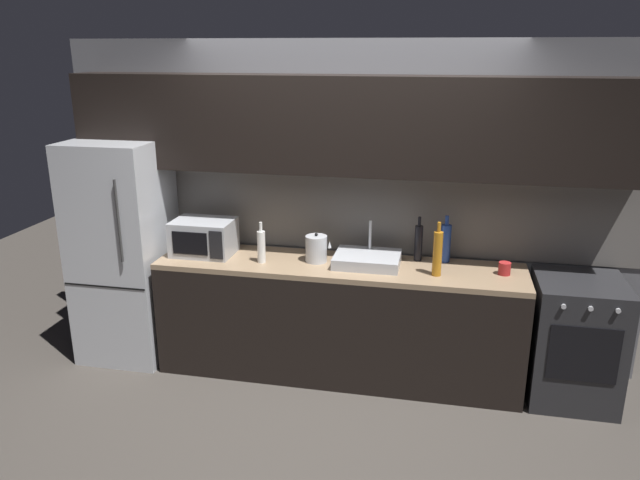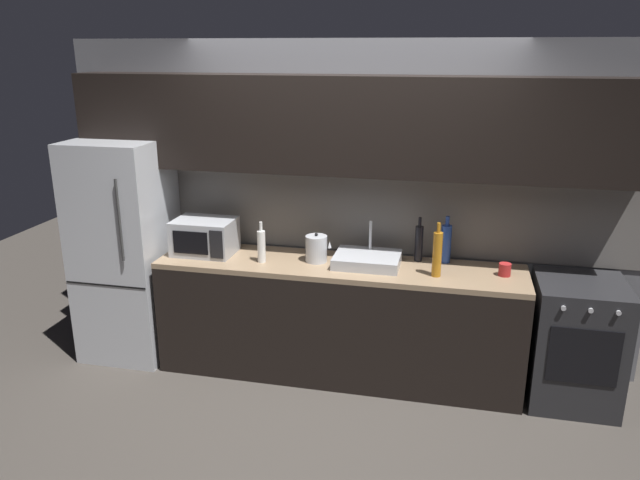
{
  "view_description": "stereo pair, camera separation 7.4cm",
  "coord_description": "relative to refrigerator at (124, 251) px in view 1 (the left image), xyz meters",
  "views": [
    {
      "loc": [
        0.74,
        -3.3,
        2.44
      ],
      "look_at": [
        -0.14,
        0.9,
        1.08
      ],
      "focal_mm": 34.23,
      "sensor_mm": 36.0,
      "label": 1
    },
    {
      "loc": [
        0.81,
        -3.28,
        2.44
      ],
      "look_at": [
        -0.14,
        0.9,
        1.08
      ],
      "focal_mm": 34.23,
      "sensor_mm": 36.0,
      "label": 2
    }
  ],
  "objects": [
    {
      "name": "kettle",
      "position": [
        1.57,
        0.02,
        0.12
      ],
      "size": [
        0.2,
        0.16,
        0.22
      ],
      "color": "#B7BABF",
      "rests_on": "counter_run"
    },
    {
      "name": "microwave",
      "position": [
        0.68,
        0.02,
        0.15
      ],
      "size": [
        0.46,
        0.35,
        0.27
      ],
      "color": "#A8AAAF",
      "rests_on": "counter_run"
    },
    {
      "name": "wine_bottle_dark",
      "position": [
        2.31,
        0.21,
        0.16
      ],
      "size": [
        0.06,
        0.06,
        0.34
      ],
      "color": "black",
      "rests_on": "counter_run"
    },
    {
      "name": "sink_basin",
      "position": [
        1.95,
        0.03,
        0.06
      ],
      "size": [
        0.48,
        0.38,
        0.3
      ],
      "color": "#ADAFB5",
      "rests_on": "counter_run"
    },
    {
      "name": "ground_plane",
      "position": [
        1.75,
        -0.9,
        -0.88
      ],
      "size": [
        10.0,
        10.0,
        0.0
      ],
      "primitive_type": "plane",
      "color": "#3D3833"
    },
    {
      "name": "wine_bottle_white",
      "position": [
        1.17,
        -0.08,
        0.14
      ],
      "size": [
        0.06,
        0.06,
        0.31
      ],
      "color": "silver",
      "rests_on": "counter_run"
    },
    {
      "name": "wine_bottle_amber",
      "position": [
        2.46,
        -0.09,
        0.18
      ],
      "size": [
        0.07,
        0.07,
        0.39
      ],
      "color": "#B27019",
      "rests_on": "counter_run"
    },
    {
      "name": "refrigerator",
      "position": [
        0.0,
        0.0,
        0.0
      ],
      "size": [
        0.68,
        0.69,
        1.76
      ],
      "color": "#B7BABF",
      "rests_on": "ground"
    },
    {
      "name": "oven_range",
      "position": [
        3.45,
        -0.0,
        -0.43
      ],
      "size": [
        0.6,
        0.62,
        0.9
      ],
      "color": "#232326",
      "rests_on": "ground"
    },
    {
      "name": "wine_bottle_blue",
      "position": [
        2.51,
        0.22,
        0.17
      ],
      "size": [
        0.08,
        0.08,
        0.36
      ],
      "color": "#234299",
      "rests_on": "counter_run"
    },
    {
      "name": "mug_red",
      "position": [
        2.93,
        0.02,
        0.06
      ],
      "size": [
        0.09,
        0.09,
        0.09
      ],
      "primitive_type": "cylinder",
      "color": "#A82323",
      "rests_on": "counter_run"
    },
    {
      "name": "back_wall",
      "position": [
        1.75,
        0.3,
        0.67
      ],
      "size": [
        4.47,
        0.44,
        2.5
      ],
      "color": "slate",
      "rests_on": "ground"
    },
    {
      "name": "counter_run",
      "position": [
        1.75,
        0.0,
        -0.43
      ],
      "size": [
        2.73,
        0.6,
        0.9
      ],
      "color": "black",
      "rests_on": "ground"
    }
  ]
}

